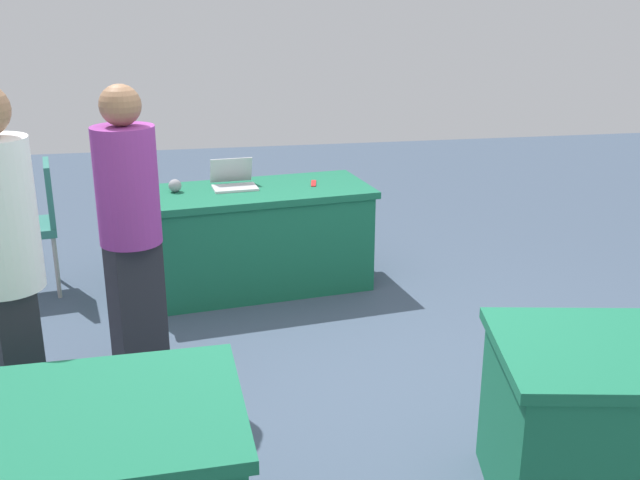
# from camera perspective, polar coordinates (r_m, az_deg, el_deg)

# --- Properties ---
(ground_plane) EXTENTS (14.40, 14.40, 0.00)m
(ground_plane) POSITION_cam_1_polar(r_m,az_deg,el_deg) (4.18, 2.14, -12.10)
(ground_plane) COLOR #3D4C60
(table_foreground) EXTENTS (1.83, 0.98, 0.77)m
(table_foreground) POSITION_cam_1_polar(r_m,az_deg,el_deg) (5.56, -5.19, 0.13)
(table_foreground) COLOR #196647
(table_foreground) RESTS_ON ground
(chair_near_front) EXTENTS (0.51, 0.51, 0.98)m
(chair_near_front) POSITION_cam_1_polar(r_m,az_deg,el_deg) (5.79, -21.23, 1.57)
(chair_near_front) COLOR #9E9993
(chair_near_front) RESTS_ON ground
(person_presenter) EXTENTS (0.46, 0.46, 1.69)m
(person_presenter) POSITION_cam_1_polar(r_m,az_deg,el_deg) (4.19, -14.47, 1.41)
(person_presenter) COLOR #26262D
(person_presenter) RESTS_ON ground
(person_attendee_standing) EXTENTS (0.46, 0.46, 1.78)m
(person_attendee_standing) POSITION_cam_1_polar(r_m,az_deg,el_deg) (3.59, -23.27, -1.38)
(person_attendee_standing) COLOR #26262D
(person_attendee_standing) RESTS_ON ground
(laptop_silver) EXTENTS (0.34, 0.32, 0.21)m
(laptop_silver) POSITION_cam_1_polar(r_m,az_deg,el_deg) (5.51, -6.68, 4.46)
(laptop_silver) COLOR silver
(laptop_silver) RESTS_ON table_foreground
(yarn_ball) EXTENTS (0.09, 0.09, 0.09)m
(yarn_ball) POSITION_cam_1_polar(r_m,az_deg,el_deg) (5.44, -11.14, 4.14)
(yarn_ball) COLOR gray
(yarn_ball) RESTS_ON table_foreground
(scissors_red) EXTENTS (0.07, 0.18, 0.01)m
(scissors_red) POSITION_cam_1_polar(r_m,az_deg,el_deg) (5.59, -0.50, 4.40)
(scissors_red) COLOR red
(scissors_red) RESTS_ON table_foreground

